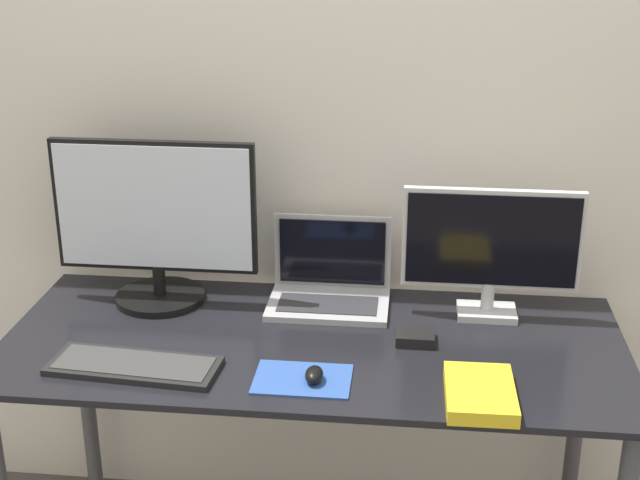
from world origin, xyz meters
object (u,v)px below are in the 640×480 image
object	(u,v)px
monitor_right	(491,247)
laptop	(330,282)
power_brick	(415,337)
keyboard	(134,366)
mouse	(314,375)
book	(480,393)
monitor_left	(155,223)

from	to	relation	value
monitor_right	laptop	bearing A→B (deg)	174.23
monitor_right	power_brick	distance (m)	0.33
keyboard	mouse	bearing A→B (deg)	-2.49
keyboard	book	distance (m)	0.84
power_brick	monitor_left	bearing A→B (deg)	166.17
monitor_left	power_brick	xyz separation A→B (m)	(0.73, -0.18, -0.22)
monitor_right	mouse	bearing A→B (deg)	-135.75
monitor_right	mouse	distance (m)	0.63
monitor_left	mouse	world-z (taller)	monitor_left
book	monitor_left	bearing A→B (deg)	152.74
monitor_left	keyboard	size ratio (longest dim) A/B	1.33
laptop	keyboard	bearing A→B (deg)	-134.57
book	laptop	bearing A→B (deg)	128.48
monitor_left	laptop	size ratio (longest dim) A/B	1.68
laptop	mouse	xyz separation A→B (m)	(0.01, -0.47, -0.04)
keyboard	book	xyz separation A→B (m)	(0.84, -0.05, 0.01)
monitor_left	monitor_right	world-z (taller)	monitor_left
keyboard	power_brick	xyz separation A→B (m)	(0.69, 0.22, 0.01)
power_brick	keyboard	bearing A→B (deg)	-162.11
laptop	mouse	bearing A→B (deg)	-88.95
monitor_left	monitor_right	distance (m)	0.93
book	power_brick	bearing A→B (deg)	118.89
monitor_left	monitor_right	bearing A→B (deg)	0.01
monitor_left	power_brick	distance (m)	0.79
power_brick	mouse	bearing A→B (deg)	-134.56
keyboard	mouse	xyz separation A→B (m)	(0.45, -0.02, 0.01)
book	power_brick	distance (m)	0.31
monitor_left	power_brick	world-z (taller)	monitor_left
monitor_left	laptop	distance (m)	0.52
keyboard	mouse	size ratio (longest dim) A/B	6.11
monitor_right	book	xyz separation A→B (m)	(-0.04, -0.46, -0.19)
laptop	power_brick	size ratio (longest dim) A/B	3.42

